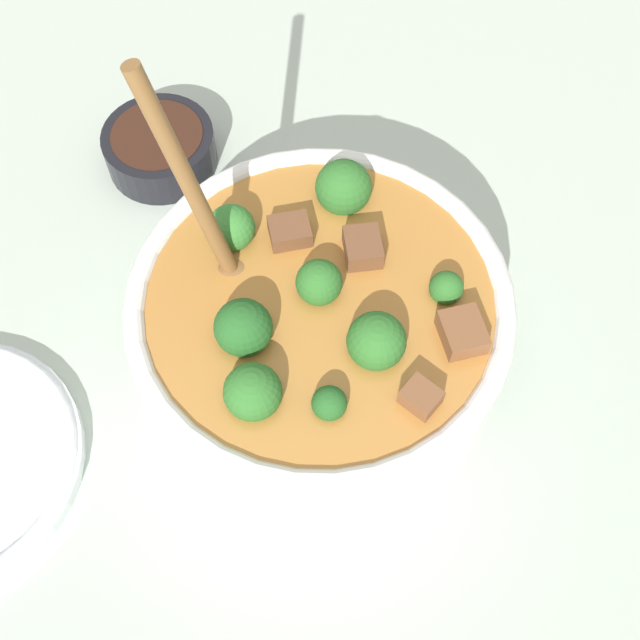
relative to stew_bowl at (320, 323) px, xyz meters
The scene contains 3 objects.
ground_plane 0.06m from the stew_bowl, 28.89° to the right, with size 4.00×4.00×0.00m, color #ADBCAD.
stew_bowl is the anchor object (origin of this frame).
condiment_bowl 0.26m from the stew_bowl, 121.43° to the left, with size 0.10×0.10×0.04m.
Camera 1 is at (-0.02, -0.29, 0.59)m, focal length 45.00 mm.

